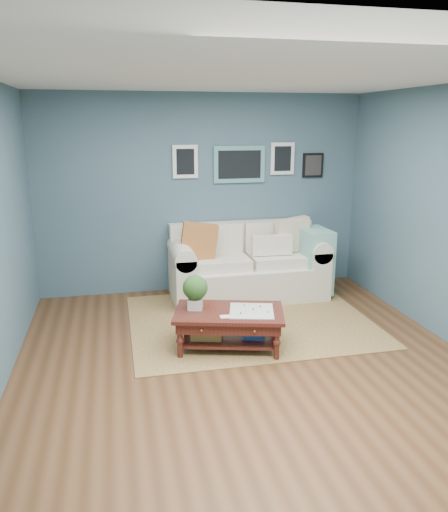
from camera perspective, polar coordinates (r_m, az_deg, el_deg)
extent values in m
plane|color=brown|center=(4.99, 2.89, -12.53)|extent=(5.00, 5.00, 0.00)
plane|color=white|center=(4.45, 3.37, 20.06)|extent=(5.00, 5.00, 0.00)
cube|color=#3C5866|center=(6.94, -2.46, 7.06)|extent=(4.50, 0.02, 2.70)
cube|color=#3C5866|center=(2.34, 20.01, -10.11)|extent=(4.50, 0.02, 2.70)
cube|color=#599495|center=(6.97, 1.76, 10.42)|extent=(0.72, 0.03, 0.50)
cube|color=black|center=(6.96, 1.80, 10.41)|extent=(0.60, 0.01, 0.38)
cube|color=white|center=(6.83, -4.46, 10.70)|extent=(0.34, 0.03, 0.44)
cube|color=white|center=(7.15, 6.68, 11.00)|extent=(0.34, 0.03, 0.44)
cube|color=black|center=(7.32, 10.12, 10.18)|extent=(0.30, 0.03, 0.34)
cube|color=brown|center=(6.05, 2.95, -7.36)|extent=(2.83, 2.26, 0.01)
cube|color=#EFE8CF|center=(6.81, 2.67, -2.80)|extent=(1.53, 0.95, 0.45)
cube|color=#EFE8CF|center=(7.02, 1.93, 1.86)|extent=(2.00, 0.24, 0.52)
cube|color=#EFE8CF|center=(6.61, -4.83, -2.42)|extent=(0.26, 0.95, 0.67)
cube|color=#EFE8CF|center=(7.06, 9.70, -1.45)|extent=(0.26, 0.95, 0.67)
cylinder|color=#EFE8CF|center=(6.52, -4.90, 0.38)|extent=(0.28, 0.95, 0.28)
cylinder|color=#EFE8CF|center=(6.97, 9.82, 1.18)|extent=(0.28, 0.95, 0.28)
cube|color=#EFE8CF|center=(6.57, -0.60, -0.75)|extent=(0.78, 0.60, 0.14)
cube|color=#EFE8CF|center=(6.78, 6.18, -0.34)|extent=(0.78, 0.60, 0.14)
cube|color=#EFE8CF|center=(6.79, -1.14, 2.07)|extent=(0.78, 0.13, 0.39)
cube|color=#EFE8CF|center=(7.00, 5.46, 2.38)|extent=(0.78, 0.13, 0.39)
cube|color=#C35623|center=(6.46, -2.88, 1.76)|extent=(0.52, 0.19, 0.51)
cube|color=#F1E6CD|center=(6.86, 7.90, 2.43)|extent=(0.51, 0.19, 0.50)
cube|color=beige|center=(6.66, 5.47, 1.25)|extent=(0.54, 0.13, 0.26)
cube|color=#85C2B6|center=(6.90, 10.16, -0.46)|extent=(0.37, 0.59, 0.86)
cube|color=#34120E|center=(5.20, 0.58, -6.48)|extent=(1.25, 0.92, 0.04)
cube|color=#34120E|center=(5.23, 0.58, -7.24)|extent=(1.16, 0.83, 0.11)
cube|color=#34120E|center=(5.32, 0.57, -9.45)|extent=(1.04, 0.71, 0.02)
sphere|color=gold|center=(4.97, -2.58, -8.49)|extent=(0.03, 0.03, 0.03)
sphere|color=gold|center=(4.95, 3.52, -8.59)|extent=(0.03, 0.03, 0.03)
cylinder|color=#34120E|center=(5.09, -5.06, -9.60)|extent=(0.06, 0.06, 0.38)
cylinder|color=#34120E|center=(5.06, 6.05, -9.78)|extent=(0.06, 0.06, 0.38)
cylinder|color=#34120E|center=(5.55, -4.39, -7.44)|extent=(0.06, 0.06, 0.38)
cylinder|color=#34120E|center=(5.52, 5.75, -7.60)|extent=(0.06, 0.06, 0.38)
cube|color=beige|center=(5.24, -3.29, -5.46)|extent=(0.18, 0.18, 0.11)
sphere|color=#2B501E|center=(5.18, -3.32, -3.62)|extent=(0.26, 0.26, 0.26)
cube|color=beige|center=(5.19, 3.17, -6.28)|extent=(0.55, 0.55, 0.01)
cube|color=#AC8C4D|center=(5.29, -1.98, -8.36)|extent=(0.36, 0.30, 0.19)
cube|color=#264999|center=(5.31, 3.43, -8.77)|extent=(0.26, 0.22, 0.10)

